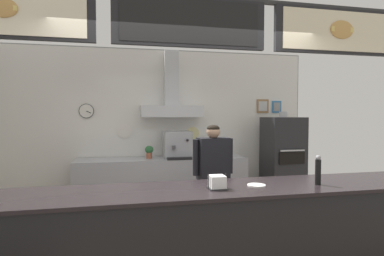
% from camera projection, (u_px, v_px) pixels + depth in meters
% --- Properties ---
extents(back_wall_assembly, '(5.50, 2.93, 2.84)m').
position_uv_depth(back_wall_assembly, '(161.00, 124.00, 5.56)').
color(back_wall_assembly, gray).
rests_on(back_wall_assembly, ground_plane).
extents(service_counter, '(4.89, 0.71, 1.05)m').
position_uv_depth(service_counter, '(199.00, 249.00, 2.71)').
color(service_counter, black).
rests_on(service_counter, ground_plane).
extents(back_prep_counter, '(2.87, 0.62, 0.94)m').
position_uv_depth(back_prep_counter, '(163.00, 186.00, 5.39)').
color(back_prep_counter, '#A3A5AD').
rests_on(back_prep_counter, ground_plane).
extents(pizza_oven, '(0.62, 0.65, 1.73)m').
position_uv_depth(pizza_oven, '(283.00, 163.00, 5.62)').
color(pizza_oven, '#232326').
rests_on(pizza_oven, ground_plane).
extents(shop_worker, '(0.57, 0.26, 1.54)m').
position_uv_depth(shop_worker, '(213.00, 178.00, 4.21)').
color(shop_worker, '#232328').
rests_on(shop_worker, ground_plane).
extents(espresso_machine, '(0.46, 0.50, 0.45)m').
position_uv_depth(espresso_machine, '(177.00, 145.00, 5.39)').
color(espresso_machine, '#A3A5AD').
rests_on(espresso_machine, back_prep_counter).
extents(potted_sage, '(0.18, 0.18, 0.21)m').
position_uv_depth(potted_sage, '(203.00, 150.00, 5.55)').
color(potted_sage, beige).
rests_on(potted_sage, back_prep_counter).
extents(potted_thyme, '(0.14, 0.14, 0.21)m').
position_uv_depth(potted_thyme, '(149.00, 151.00, 5.30)').
color(potted_thyme, '#9E563D').
rests_on(potted_thyme, back_prep_counter).
extents(condiment_plate, '(0.16, 0.16, 0.01)m').
position_uv_depth(condiment_plate, '(256.00, 185.00, 2.78)').
color(condiment_plate, white).
rests_on(condiment_plate, service_counter).
extents(napkin_holder, '(0.16, 0.15, 0.13)m').
position_uv_depth(napkin_holder, '(217.00, 183.00, 2.68)').
color(napkin_holder, '#262628').
rests_on(napkin_holder, service_counter).
extents(pepper_grinder, '(0.05, 0.05, 0.27)m').
position_uv_depth(pepper_grinder, '(318.00, 170.00, 2.83)').
color(pepper_grinder, black).
rests_on(pepper_grinder, service_counter).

